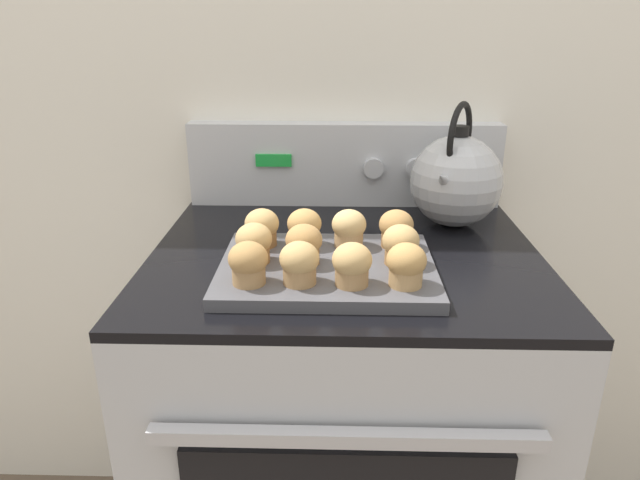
{
  "coord_description": "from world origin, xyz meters",
  "views": [
    {
      "loc": [
        -0.02,
        -0.69,
        1.33
      ],
      "look_at": [
        -0.05,
        0.25,
        0.96
      ],
      "focal_mm": 32.0,
      "sensor_mm": 36.0,
      "label": 1
    }
  ],
  "objects_px": {
    "muffin_pan": "(327,269)",
    "muffin_r1_c3": "(401,245)",
    "stove_range": "(342,436)",
    "muffin_r0_c2": "(352,264)",
    "muffin_r1_c1": "(304,244)",
    "muffin_r2_c0": "(262,227)",
    "muffin_r0_c3": "(406,265)",
    "muffin_r2_c2": "(349,228)",
    "muffin_r0_c1": "(299,263)",
    "tea_kettle": "(456,180)",
    "muffin_r2_c3": "(396,229)",
    "muffin_r0_c0": "(248,263)",
    "muffin_r1_c0": "(254,243)",
    "muffin_r2_c1": "(304,227)"
  },
  "relations": [
    {
      "from": "muffin_pan",
      "to": "muffin_r1_c3",
      "type": "bearing_deg",
      "value": 0.77
    },
    {
      "from": "muffin_pan",
      "to": "muffin_r1_c3",
      "type": "distance_m",
      "value": 0.14
    },
    {
      "from": "stove_range",
      "to": "muffin_r0_c2",
      "type": "relative_size",
      "value": 12.74
    },
    {
      "from": "muffin_pan",
      "to": "muffin_r1_c3",
      "type": "height_order",
      "value": "muffin_r1_c3"
    },
    {
      "from": "muffin_r1_c1",
      "to": "muffin_r2_c0",
      "type": "relative_size",
      "value": 1.0
    },
    {
      "from": "muffin_r1_c3",
      "to": "muffin_r2_c0",
      "type": "relative_size",
      "value": 1.0
    },
    {
      "from": "stove_range",
      "to": "muffin_r0_c3",
      "type": "xyz_separation_m",
      "value": [
        0.09,
        -0.2,
        0.51
      ]
    },
    {
      "from": "stove_range",
      "to": "muffin_r2_c2",
      "type": "distance_m",
      "value": 0.51
    },
    {
      "from": "stove_range",
      "to": "muffin_r0_c2",
      "type": "distance_m",
      "value": 0.55
    },
    {
      "from": "muffin_r0_c1",
      "to": "tea_kettle",
      "type": "relative_size",
      "value": 0.27
    },
    {
      "from": "muffin_r2_c2",
      "to": "muffin_r2_c3",
      "type": "distance_m",
      "value": 0.09
    },
    {
      "from": "muffin_pan",
      "to": "muffin_r1_c3",
      "type": "relative_size",
      "value": 5.29
    },
    {
      "from": "muffin_r1_c3",
      "to": "muffin_r0_c0",
      "type": "bearing_deg",
      "value": -161.19
    },
    {
      "from": "muffin_r2_c0",
      "to": "muffin_r2_c3",
      "type": "relative_size",
      "value": 1.0
    },
    {
      "from": "muffin_pan",
      "to": "muffin_r2_c2",
      "type": "distance_m",
      "value": 0.1
    },
    {
      "from": "muffin_r0_c0",
      "to": "muffin_r0_c3",
      "type": "relative_size",
      "value": 1.0
    },
    {
      "from": "muffin_r0_c0",
      "to": "muffin_r2_c0",
      "type": "height_order",
      "value": "same"
    },
    {
      "from": "muffin_r1_c0",
      "to": "muffin_r2_c3",
      "type": "bearing_deg",
      "value": 17.35
    },
    {
      "from": "muffin_pan",
      "to": "muffin_r0_c0",
      "type": "relative_size",
      "value": 5.29
    },
    {
      "from": "muffin_r1_c1",
      "to": "muffin_r1_c3",
      "type": "height_order",
      "value": "same"
    },
    {
      "from": "muffin_r0_c1",
      "to": "muffin_r0_c3",
      "type": "bearing_deg",
      "value": -0.85
    },
    {
      "from": "muffin_r0_c1",
      "to": "muffin_r0_c3",
      "type": "distance_m",
      "value": 0.17
    },
    {
      "from": "muffin_r0_c3",
      "to": "muffin_r1_c0",
      "type": "xyz_separation_m",
      "value": [
        -0.26,
        0.09,
        0.0
      ]
    },
    {
      "from": "muffin_r1_c1",
      "to": "muffin_r2_c2",
      "type": "relative_size",
      "value": 1.0
    },
    {
      "from": "muffin_r0_c1",
      "to": "muffin_r1_c1",
      "type": "xyz_separation_m",
      "value": [
        0.0,
        0.08,
        0.0
      ]
    },
    {
      "from": "muffin_r0_c2",
      "to": "muffin_r0_c3",
      "type": "height_order",
      "value": "same"
    },
    {
      "from": "muffin_r0_c3",
      "to": "muffin_r1_c1",
      "type": "distance_m",
      "value": 0.19
    },
    {
      "from": "muffin_r1_c0",
      "to": "tea_kettle",
      "type": "xyz_separation_m",
      "value": [
        0.4,
        0.26,
        0.04
      ]
    },
    {
      "from": "muffin_r1_c3",
      "to": "muffin_r2_c2",
      "type": "distance_m",
      "value": 0.12
    },
    {
      "from": "muffin_r0_c1",
      "to": "muffin_r2_c1",
      "type": "xyz_separation_m",
      "value": [
        -0.0,
        0.17,
        0.0
      ]
    },
    {
      "from": "muffin_r1_c3",
      "to": "tea_kettle",
      "type": "distance_m",
      "value": 0.3
    },
    {
      "from": "muffin_r1_c1",
      "to": "muffin_r2_c3",
      "type": "relative_size",
      "value": 1.0
    },
    {
      "from": "muffin_r0_c2",
      "to": "muffin_r2_c1",
      "type": "bearing_deg",
      "value": 116.78
    },
    {
      "from": "muffin_r0_c1",
      "to": "muffin_r2_c2",
      "type": "relative_size",
      "value": 1.0
    },
    {
      "from": "muffin_r1_c3",
      "to": "muffin_r0_c1",
      "type": "bearing_deg",
      "value": -153.97
    },
    {
      "from": "muffin_pan",
      "to": "muffin_r2_c0",
      "type": "bearing_deg",
      "value": 146.44
    },
    {
      "from": "muffin_r0_c1",
      "to": "muffin_r2_c3",
      "type": "height_order",
      "value": "same"
    },
    {
      "from": "muffin_r0_c3",
      "to": "tea_kettle",
      "type": "bearing_deg",
      "value": 67.87
    },
    {
      "from": "muffin_r2_c0",
      "to": "muffin_r2_c2",
      "type": "bearing_deg",
      "value": -0.07
    },
    {
      "from": "muffin_r0_c2",
      "to": "muffin_r1_c3",
      "type": "height_order",
      "value": "same"
    },
    {
      "from": "muffin_r1_c3",
      "to": "muffin_r2_c0",
      "type": "distance_m",
      "value": 0.26
    },
    {
      "from": "muffin_r0_c3",
      "to": "muffin_r2_c2",
      "type": "relative_size",
      "value": 1.0
    },
    {
      "from": "muffin_r2_c3",
      "to": "stove_range",
      "type": "bearing_deg",
      "value": 160.6
    },
    {
      "from": "muffin_r1_c3",
      "to": "muffin_r2_c1",
      "type": "height_order",
      "value": "same"
    },
    {
      "from": "muffin_r1_c3",
      "to": "muffin_r2_c2",
      "type": "bearing_deg",
      "value": 137.65
    },
    {
      "from": "muffin_r2_c0",
      "to": "stove_range",
      "type": "bearing_deg",
      "value": 11.92
    },
    {
      "from": "muffin_r0_c2",
      "to": "tea_kettle",
      "type": "xyz_separation_m",
      "value": [
        0.23,
        0.35,
        0.04
      ]
    },
    {
      "from": "stove_range",
      "to": "muffin_r0_c0",
      "type": "bearing_deg",
      "value": -128.56
    },
    {
      "from": "muffin_r2_c0",
      "to": "tea_kettle",
      "type": "relative_size",
      "value": 0.27
    },
    {
      "from": "muffin_r1_c1",
      "to": "muffin_r0_c0",
      "type": "bearing_deg",
      "value": -135.39
    }
  ]
}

